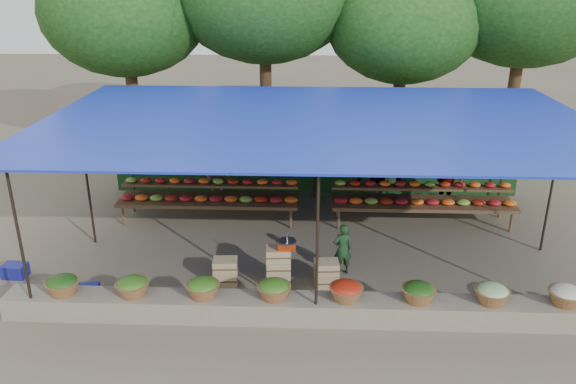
{
  "coord_description": "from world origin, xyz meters",
  "views": [
    {
      "loc": [
        -0.15,
        -10.86,
        5.5
      ],
      "look_at": [
        -0.58,
        0.2,
        1.17
      ],
      "focal_mm": 35.0,
      "sensor_mm": 36.0,
      "label": 1
    }
  ],
  "objects_px": {
    "crate_counter": "(277,270)",
    "vendor_seated": "(342,249)",
    "weighing_scale": "(287,244)",
    "blue_crate_front": "(86,294)",
    "blue_crate_back": "(15,271)"
  },
  "relations": [
    {
      "from": "blue_crate_front",
      "to": "blue_crate_back",
      "type": "xyz_separation_m",
      "value": [
        -1.7,
        0.81,
        -0.01
      ]
    },
    {
      "from": "crate_counter",
      "to": "vendor_seated",
      "type": "relative_size",
      "value": 2.25
    },
    {
      "from": "vendor_seated",
      "to": "blue_crate_front",
      "type": "height_order",
      "value": "vendor_seated"
    },
    {
      "from": "weighing_scale",
      "to": "blue_crate_front",
      "type": "bearing_deg",
      "value": -168.71
    },
    {
      "from": "weighing_scale",
      "to": "blue_crate_back",
      "type": "xyz_separation_m",
      "value": [
        -5.28,
        0.1,
        -0.72
      ]
    },
    {
      "from": "weighing_scale",
      "to": "vendor_seated",
      "type": "height_order",
      "value": "weighing_scale"
    },
    {
      "from": "crate_counter",
      "to": "weighing_scale",
      "type": "xyz_separation_m",
      "value": [
        0.19,
        0.0,
        0.55
      ]
    },
    {
      "from": "crate_counter",
      "to": "blue_crate_back",
      "type": "bearing_deg",
      "value": 178.9
    },
    {
      "from": "crate_counter",
      "to": "vendor_seated",
      "type": "xyz_separation_m",
      "value": [
        1.24,
        0.47,
        0.22
      ]
    },
    {
      "from": "weighing_scale",
      "to": "vendor_seated",
      "type": "relative_size",
      "value": 0.34
    },
    {
      "from": "weighing_scale",
      "to": "blue_crate_front",
      "type": "relative_size",
      "value": 0.75
    },
    {
      "from": "vendor_seated",
      "to": "blue_crate_front",
      "type": "xyz_separation_m",
      "value": [
        -4.63,
        -1.19,
        -0.38
      ]
    },
    {
      "from": "weighing_scale",
      "to": "vendor_seated",
      "type": "distance_m",
      "value": 1.2
    },
    {
      "from": "weighing_scale",
      "to": "crate_counter",
      "type": "bearing_deg",
      "value": -180.0
    },
    {
      "from": "crate_counter",
      "to": "vendor_seated",
      "type": "height_order",
      "value": "vendor_seated"
    }
  ]
}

